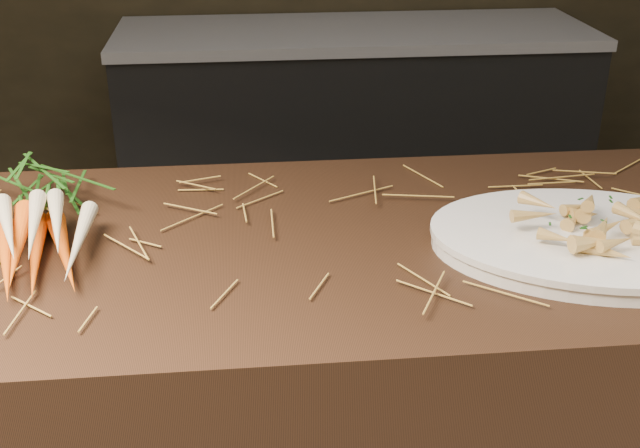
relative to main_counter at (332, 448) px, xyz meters
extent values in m
cube|color=black|center=(0.00, 0.00, 0.00)|extent=(2.40, 0.70, 0.90)
cube|color=black|center=(0.30, 1.88, -0.05)|extent=(1.80, 0.60, 0.80)
cube|color=#99999E|center=(0.30, 1.88, 0.37)|extent=(1.82, 0.62, 0.04)
cone|color=#C04000|center=(-0.51, -0.06, 0.47)|extent=(0.10, 0.26, 0.03)
cone|color=#C04000|center=(-0.47, -0.05, 0.47)|extent=(0.08, 0.27, 0.03)
cone|color=#C04000|center=(-0.43, -0.04, 0.47)|extent=(0.11, 0.26, 0.03)
cone|color=#C04000|center=(-0.49, -0.06, 0.49)|extent=(0.07, 0.27, 0.03)
cone|color=beige|center=(-0.50, -0.05, 0.51)|extent=(0.10, 0.24, 0.04)
cone|color=beige|center=(-0.46, -0.05, 0.52)|extent=(0.07, 0.25, 0.04)
cone|color=beige|center=(-0.43, -0.04, 0.51)|extent=(0.08, 0.25, 0.04)
cone|color=beige|center=(-0.40, -0.06, 0.49)|extent=(0.03, 0.25, 0.03)
ellipsoid|color=#266219|center=(-0.51, 0.17, 0.50)|extent=(0.20, 0.25, 0.08)
camera|label=1|loc=(-0.14, -1.18, 1.05)|focal=45.00mm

